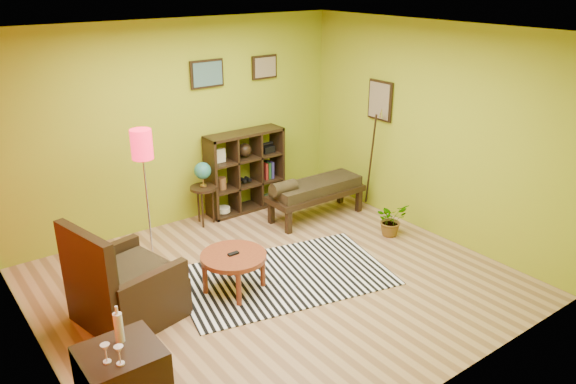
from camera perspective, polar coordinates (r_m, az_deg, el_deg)
ground at (r=6.56m, az=-1.20°, el=-9.22°), size 5.00×5.00×0.00m
room_shell at (r=5.81m, az=-2.17°, el=5.98°), size 5.04×4.54×2.82m
zebra_rug at (r=6.68m, az=-0.43°, el=-8.57°), size 2.69×1.95×0.01m
coffee_table at (r=6.27m, az=-5.55°, el=-6.83°), size 0.73×0.73×0.47m
armchair at (r=6.03m, az=-16.42°, el=-9.51°), size 1.09×1.08×1.11m
floor_lamp at (r=6.63m, az=-14.53°, el=3.47°), size 0.26×0.26×1.70m
globe_table at (r=7.82m, az=-8.63°, el=1.43°), size 0.38×0.38×0.92m
cube_shelf at (r=8.30m, az=-4.28°, el=2.13°), size 1.20×0.35×1.20m
bench at (r=8.04m, az=2.67°, el=0.23°), size 1.49×0.54×0.68m
potted_plant at (r=7.73m, az=10.40°, el=-3.09°), size 0.46×0.50×0.36m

